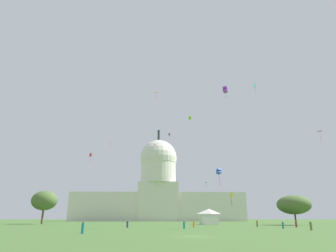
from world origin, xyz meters
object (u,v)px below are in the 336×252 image
Objects in this scene: person_olive_front_center at (257,224)px; kite_orange_high at (110,143)px; person_teal_deep_crowd at (184,225)px; kite_gold_high at (157,94)px; kite_blue_low at (219,171)px; kite_yellow_low at (231,196)px; kite_pink_mid at (321,134)px; person_teal_front_left at (83,228)px; kite_cyan_low at (159,185)px; kite_turquoise_high at (255,86)px; tree_east_mid at (294,205)px; person_orange_back_left at (194,224)px; tree_west_mid at (44,201)px; person_maroon_near_tree_west at (296,224)px; event_tent at (209,217)px; kite_magenta_mid at (154,146)px; kite_green_mid at (206,183)px; person_teal_mid_left at (283,225)px; person_navy_near_tent at (127,224)px; kite_lime_high at (190,118)px; kite_red_mid at (90,156)px; capitol_building at (158,190)px; kite_violet_mid at (225,90)px; person_olive_edge_east at (311,226)px.

kite_orange_high is (-50.38, 66.57, 37.63)m from person_olive_front_center.
person_teal_deep_crowd is 0.70× the size of kite_gold_high.
kite_yellow_low is at bearing 44.24° from kite_blue_low.
person_teal_front_left is at bearing 72.84° from kite_pink_mid.
kite_blue_low is (13.55, -25.54, 0.44)m from kite_cyan_low.
kite_gold_high is 0.64× the size of kite_turquoise_high.
person_orange_back_left is at bearing -148.58° from tree_east_mid.
kite_cyan_low is (42.54, -23.13, 3.39)m from tree_west_mid.
kite_blue_low is at bearing 92.00° from person_maroon_near_tree_west.
kite_pink_mid reaches higher than event_tent.
person_teal_front_left is at bearing 1.53° from kite_magenta_mid.
kite_green_mid is (51.84, 22.19, -17.12)m from kite_orange_high.
kite_blue_low is (-12.17, -13.99, 11.42)m from person_olive_front_center.
event_tent is at bearing -123.48° from kite_gold_high.
kite_gold_high is 0.87× the size of kite_pink_mid.
kite_pink_mid is (16.53, -7.03, 22.43)m from person_olive_front_center.
kite_green_mid is at bearing -18.16° from person_maroon_near_tree_west.
person_teal_mid_left is 21.63m from person_teal_deep_crowd.
tree_west_mid is 84.82m from person_teal_mid_left.
kite_magenta_mid reaches higher than tree_west_mid.
kite_blue_low is (20.83, -7.77, 11.42)m from person_navy_near_tent.
kite_turquoise_high is (6.44, 26.77, 45.85)m from person_teal_mid_left.
kite_lime_high is at bearing 126.09° from person_teal_front_left.
capitol_building is at bearing 117.66° from kite_red_mid.
kite_orange_high is (-17.38, 72.78, 37.63)m from person_navy_near_tent.
kite_gold_high reaches higher than tree_east_mid.
kite_violet_mid is 0.99× the size of kite_orange_high.
person_teal_mid_left is 1.10× the size of kite_cyan_low.
person_teal_mid_left is 1.03× the size of person_orange_back_left.
kite_green_mid is (28.98, 64.55, -5.87)m from kite_magenta_mid.
person_maroon_near_tree_west is at bearing 32.76° from kite_pink_mid.
person_teal_front_left is at bearing -2.65° from person_olive_front_center.
tree_east_mid is at bearing -70.51° from person_olive_edge_east.
kite_violet_mid is at bearing 14.15° from kite_blue_low.
person_olive_front_center is at bearing 148.54° from person_teal_deep_crowd.
kite_magenta_mid is (5.48, 30.42, 26.38)m from person_navy_near_tent.
kite_red_mid is (-47.21, 21.22, 25.44)m from event_tent.
capitol_building is 131.44m from kite_yellow_low.
kite_pink_mid is at bearing 40.00° from kite_violet_mid.
person_maroon_near_tree_west is at bearing -176.29° from kite_gold_high.
kite_blue_low is at bearing -82.84° from kite_cyan_low.
kite_turquoise_high is (16.80, 25.12, 13.12)m from kite_violet_mid.
event_tent reaches higher than person_teal_mid_left.
kite_green_mid is at bearing -72.63° from kite_gold_high.
kite_pink_mid is 31.52m from kite_blue_low.
kite_orange_high reaches higher than kite_violet_mid.
person_olive_front_center is at bearing 119.04° from person_teal_mid_left.
kite_magenta_mid reaches higher than kite_cyan_low.
tree_west_mid is at bearing 165.24° from event_tent.
person_maroon_near_tree_west is 62.29m from kite_gold_high.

